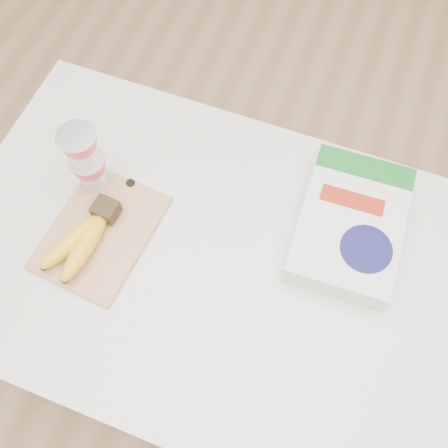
# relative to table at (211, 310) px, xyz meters

# --- Properties ---
(room) EXTENTS (4.00, 4.00, 4.00)m
(room) POSITION_rel_table_xyz_m (0.00, 0.00, 0.95)
(room) COLOR tan
(room) RESTS_ON ground
(table) EXTENTS (1.07, 0.72, 0.81)m
(table) POSITION_rel_table_xyz_m (0.00, 0.00, 0.00)
(table) COLOR silver
(table) RESTS_ON ground
(cutting_board) EXTENTS (0.22, 0.28, 0.01)m
(cutting_board) POSITION_rel_table_xyz_m (-0.22, -0.03, 0.41)
(cutting_board) COLOR tan
(cutting_board) RESTS_ON table
(bananas) EXTENTS (0.10, 0.20, 0.06)m
(bananas) POSITION_rel_table_xyz_m (-0.24, -0.06, 0.44)
(bananas) COLOR #382816
(bananas) RESTS_ON cutting_board
(yogurt_stack) EXTENTS (0.08, 0.08, 0.18)m
(yogurt_stack) POSITION_rel_table_xyz_m (-0.28, 0.07, 0.51)
(yogurt_stack) COLOR white
(yogurt_stack) RESTS_ON cutting_board
(cereal_box) EXTENTS (0.21, 0.31, 0.07)m
(cereal_box) POSITION_rel_table_xyz_m (0.25, 0.16, 0.44)
(cereal_box) COLOR white
(cereal_box) RESTS_ON table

